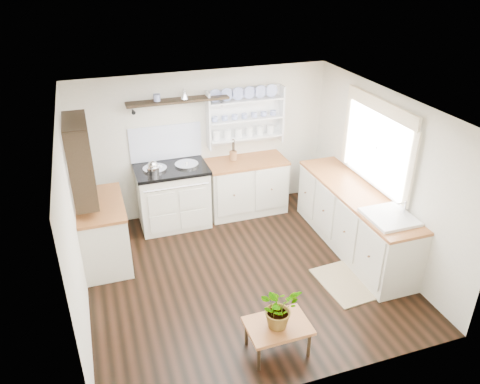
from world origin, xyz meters
name	(u,v)px	position (x,y,z in m)	size (l,w,h in m)	color
floor	(243,273)	(0.00, 0.00, 0.00)	(4.00, 3.80, 0.01)	black
wall_back	(204,144)	(0.00, 1.90, 1.15)	(4.00, 0.02, 2.30)	beige
wall_right	(383,176)	(2.00, 0.00, 1.15)	(0.02, 3.80, 2.30)	beige
wall_left	(73,225)	(-2.00, 0.00, 1.15)	(0.02, 3.80, 2.30)	beige
ceiling	(244,107)	(0.00, 0.00, 2.30)	(4.00, 3.80, 0.01)	white
window	(378,143)	(1.95, 0.15, 1.56)	(0.08, 1.55, 1.22)	white
aga_cooker	(173,196)	(-0.61, 1.57, 0.49)	(1.08, 0.75, 1.00)	beige
back_cabinets	(246,185)	(0.60, 1.60, 0.46)	(1.27, 0.63, 0.90)	beige
right_cabinets	(354,219)	(1.70, 0.10, 0.46)	(0.62, 2.43, 0.90)	beige
belfast_sink	(388,225)	(1.70, -0.65, 0.80)	(0.55, 0.60, 0.45)	white
left_cabinets	(104,232)	(-1.70, 0.90, 0.46)	(0.62, 1.13, 0.90)	beige
plate_rack	(244,115)	(0.65, 1.86, 1.56)	(1.20, 0.22, 0.90)	white
high_shelf	(178,101)	(-0.40, 1.78, 1.91)	(1.50, 0.29, 0.16)	black
left_shelving	(80,159)	(-1.84, 0.90, 1.55)	(0.28, 0.80, 1.05)	black
kettle	(153,169)	(-0.89, 1.45, 1.04)	(0.19, 0.19, 0.23)	silver
utensil_crock	(233,156)	(0.41, 1.68, 0.98)	(0.12, 0.12, 0.14)	brown
center_table	(278,328)	(-0.09, -1.40, 0.32)	(0.67, 0.48, 0.36)	brown
potted_plant	(279,308)	(-0.09, -1.40, 0.59)	(0.41, 0.36, 0.46)	#3F7233
floor_rug	(344,283)	(1.17, -0.64, 0.01)	(0.55, 0.85, 0.02)	#786546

